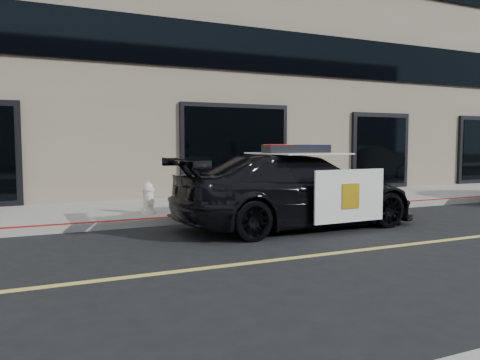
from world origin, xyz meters
name	(u,v)px	position (x,y,z in m)	size (l,w,h in m)	color
ground	(448,240)	(0.00, 0.00, 0.00)	(120.00, 120.00, 0.00)	black
sidewalk_n	(293,202)	(0.00, 5.25, 0.07)	(60.00, 3.50, 0.15)	gray
building_n	(221,27)	(0.00, 10.50, 6.00)	(60.00, 7.00, 12.00)	#756856
police_car	(296,190)	(-1.73, 2.24, 0.75)	(2.50, 5.23, 1.68)	black
fire_hydrant	(148,199)	(-4.28, 4.29, 0.48)	(0.32, 0.44, 0.70)	white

